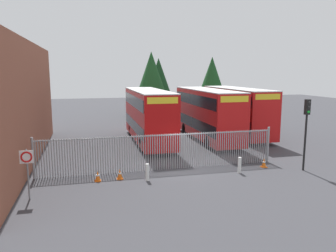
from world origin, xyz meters
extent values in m
plane|color=#3D3D42|center=(0.00, 8.00, 0.00)|extent=(100.00, 100.00, 0.00)
cylinder|color=gray|center=(-8.66, 0.00, 1.10)|extent=(0.06, 0.06, 2.20)
cylinder|color=gray|center=(-8.52, 0.00, 1.10)|extent=(0.06, 0.06, 2.20)
cylinder|color=gray|center=(-8.38, 0.00, 1.10)|extent=(0.06, 0.06, 2.20)
cylinder|color=gray|center=(-8.24, 0.00, 1.10)|extent=(0.06, 0.06, 2.20)
cylinder|color=gray|center=(-8.10, 0.00, 1.10)|extent=(0.06, 0.06, 2.20)
cylinder|color=gray|center=(-7.96, 0.00, 1.10)|extent=(0.06, 0.06, 2.20)
cylinder|color=gray|center=(-7.82, 0.00, 1.10)|extent=(0.06, 0.06, 2.20)
cylinder|color=gray|center=(-7.68, 0.00, 1.10)|extent=(0.06, 0.06, 2.20)
cylinder|color=gray|center=(-7.54, 0.00, 1.10)|extent=(0.06, 0.06, 2.20)
cylinder|color=gray|center=(-7.40, 0.00, 1.10)|extent=(0.06, 0.06, 2.20)
cylinder|color=gray|center=(-7.26, 0.00, 1.10)|extent=(0.06, 0.06, 2.20)
cylinder|color=gray|center=(-7.12, 0.00, 1.10)|extent=(0.06, 0.06, 2.20)
cylinder|color=gray|center=(-6.98, 0.00, 1.10)|extent=(0.06, 0.06, 2.20)
cylinder|color=gray|center=(-6.84, 0.00, 1.10)|extent=(0.06, 0.06, 2.20)
cylinder|color=gray|center=(-6.70, 0.00, 1.10)|extent=(0.06, 0.06, 2.20)
cylinder|color=gray|center=(-6.56, 0.00, 1.10)|extent=(0.06, 0.06, 2.20)
cylinder|color=gray|center=(-6.42, 0.00, 1.10)|extent=(0.06, 0.06, 2.20)
cylinder|color=gray|center=(-6.28, 0.00, 1.10)|extent=(0.06, 0.06, 2.20)
cylinder|color=gray|center=(-6.14, 0.00, 1.10)|extent=(0.06, 0.06, 2.20)
cylinder|color=gray|center=(-6.00, 0.00, 1.10)|extent=(0.06, 0.06, 2.20)
cylinder|color=gray|center=(-5.86, 0.00, 1.10)|extent=(0.06, 0.06, 2.20)
cylinder|color=gray|center=(-5.72, 0.00, 1.10)|extent=(0.06, 0.06, 2.20)
cylinder|color=gray|center=(-5.58, 0.00, 1.10)|extent=(0.06, 0.06, 2.20)
cylinder|color=gray|center=(-5.44, 0.00, 1.10)|extent=(0.06, 0.06, 2.20)
cylinder|color=gray|center=(-5.30, 0.00, 1.10)|extent=(0.06, 0.06, 2.20)
cylinder|color=gray|center=(-5.16, 0.00, 1.10)|extent=(0.06, 0.06, 2.20)
cylinder|color=gray|center=(-5.02, 0.00, 1.10)|extent=(0.06, 0.06, 2.20)
cylinder|color=gray|center=(-4.88, 0.00, 1.10)|extent=(0.06, 0.06, 2.20)
cylinder|color=gray|center=(-4.74, 0.00, 1.10)|extent=(0.06, 0.06, 2.20)
cylinder|color=gray|center=(-4.60, 0.00, 1.10)|extent=(0.06, 0.06, 2.20)
cylinder|color=gray|center=(-4.45, 0.00, 1.10)|extent=(0.06, 0.06, 2.20)
cylinder|color=gray|center=(-4.31, 0.00, 1.10)|extent=(0.06, 0.06, 2.20)
cylinder|color=gray|center=(-4.17, 0.00, 1.10)|extent=(0.06, 0.06, 2.20)
cylinder|color=gray|center=(-4.03, 0.00, 1.10)|extent=(0.06, 0.06, 2.20)
cylinder|color=gray|center=(-3.89, 0.00, 1.10)|extent=(0.06, 0.06, 2.20)
cylinder|color=gray|center=(-3.75, 0.00, 1.10)|extent=(0.06, 0.06, 2.20)
cylinder|color=gray|center=(-3.61, 0.00, 1.10)|extent=(0.06, 0.06, 2.20)
cylinder|color=gray|center=(-3.47, 0.00, 1.10)|extent=(0.06, 0.06, 2.20)
cylinder|color=gray|center=(-3.33, 0.00, 1.10)|extent=(0.06, 0.06, 2.20)
cylinder|color=gray|center=(-3.19, 0.00, 1.10)|extent=(0.06, 0.06, 2.20)
cylinder|color=gray|center=(-3.05, 0.00, 1.10)|extent=(0.06, 0.06, 2.20)
cylinder|color=gray|center=(-2.91, 0.00, 1.10)|extent=(0.06, 0.06, 2.20)
cylinder|color=gray|center=(-2.77, 0.00, 1.10)|extent=(0.06, 0.06, 2.20)
cylinder|color=gray|center=(-2.63, 0.00, 1.10)|extent=(0.06, 0.06, 2.20)
cylinder|color=gray|center=(-2.49, 0.00, 1.10)|extent=(0.06, 0.06, 2.20)
cylinder|color=gray|center=(-2.35, 0.00, 1.10)|extent=(0.06, 0.06, 2.20)
cylinder|color=gray|center=(-2.21, 0.00, 1.10)|extent=(0.06, 0.06, 2.20)
cylinder|color=gray|center=(-2.07, 0.00, 1.10)|extent=(0.06, 0.06, 2.20)
cylinder|color=gray|center=(-1.93, 0.00, 1.10)|extent=(0.06, 0.06, 2.20)
cylinder|color=gray|center=(-1.79, 0.00, 1.10)|extent=(0.06, 0.06, 2.20)
cylinder|color=gray|center=(-1.65, 0.00, 1.10)|extent=(0.06, 0.06, 2.20)
cylinder|color=gray|center=(-1.51, 0.00, 1.10)|extent=(0.06, 0.06, 2.20)
cylinder|color=gray|center=(-1.37, 0.00, 1.10)|extent=(0.06, 0.06, 2.20)
cylinder|color=gray|center=(-1.23, 0.00, 1.10)|extent=(0.06, 0.06, 2.20)
cylinder|color=gray|center=(-1.09, 0.00, 1.10)|extent=(0.06, 0.06, 2.20)
cylinder|color=gray|center=(-0.95, 0.00, 1.10)|extent=(0.06, 0.06, 2.20)
cylinder|color=gray|center=(-0.81, 0.00, 1.10)|extent=(0.06, 0.06, 2.20)
cylinder|color=gray|center=(-0.67, 0.00, 1.10)|extent=(0.06, 0.06, 2.20)
cylinder|color=gray|center=(-0.53, 0.00, 1.10)|extent=(0.06, 0.06, 2.20)
cylinder|color=gray|center=(-0.39, 0.00, 1.10)|extent=(0.06, 0.06, 2.20)
cylinder|color=gray|center=(-0.25, 0.00, 1.10)|extent=(0.06, 0.06, 2.20)
cylinder|color=gray|center=(-0.11, 0.00, 1.10)|extent=(0.06, 0.06, 2.20)
cylinder|color=gray|center=(0.03, 0.00, 1.10)|extent=(0.06, 0.06, 2.20)
cylinder|color=gray|center=(0.17, 0.00, 1.10)|extent=(0.06, 0.06, 2.20)
cylinder|color=gray|center=(0.31, 0.00, 1.10)|extent=(0.06, 0.06, 2.20)
cylinder|color=gray|center=(0.45, 0.00, 1.10)|extent=(0.06, 0.06, 2.20)
cylinder|color=gray|center=(0.59, 0.00, 1.10)|extent=(0.06, 0.06, 2.20)
cylinder|color=gray|center=(0.73, 0.00, 1.10)|extent=(0.06, 0.06, 2.20)
cylinder|color=gray|center=(0.87, 0.00, 1.10)|extent=(0.06, 0.06, 2.20)
cylinder|color=gray|center=(1.01, 0.00, 1.10)|extent=(0.06, 0.06, 2.20)
cylinder|color=gray|center=(1.15, 0.00, 1.10)|extent=(0.06, 0.06, 2.20)
cylinder|color=gray|center=(1.29, 0.00, 1.10)|extent=(0.06, 0.06, 2.20)
cylinder|color=gray|center=(1.43, 0.00, 1.10)|extent=(0.06, 0.06, 2.20)
cylinder|color=gray|center=(1.57, 0.00, 1.10)|extent=(0.06, 0.06, 2.20)
cylinder|color=gray|center=(1.71, 0.00, 1.10)|extent=(0.06, 0.06, 2.20)
cylinder|color=gray|center=(1.85, 0.00, 1.10)|extent=(0.06, 0.06, 2.20)
cylinder|color=gray|center=(1.99, 0.00, 1.10)|extent=(0.06, 0.06, 2.20)
cylinder|color=gray|center=(2.13, 0.00, 1.10)|extent=(0.06, 0.06, 2.20)
cylinder|color=gray|center=(2.27, 0.00, 1.10)|extent=(0.06, 0.06, 2.20)
cylinder|color=gray|center=(2.41, 0.00, 1.10)|extent=(0.06, 0.06, 2.20)
cylinder|color=gray|center=(2.55, 0.00, 1.10)|extent=(0.06, 0.06, 2.20)
cylinder|color=gray|center=(2.69, 0.00, 1.10)|extent=(0.06, 0.06, 2.20)
cylinder|color=gray|center=(2.83, 0.00, 1.10)|extent=(0.06, 0.06, 2.20)
cylinder|color=gray|center=(2.97, 0.00, 1.10)|extent=(0.06, 0.06, 2.20)
cylinder|color=gray|center=(3.11, 0.00, 1.10)|extent=(0.06, 0.06, 2.20)
cylinder|color=gray|center=(3.25, 0.00, 1.10)|extent=(0.06, 0.06, 2.20)
cylinder|color=gray|center=(3.39, 0.00, 1.10)|extent=(0.06, 0.06, 2.20)
cylinder|color=gray|center=(3.53, 0.00, 1.10)|extent=(0.06, 0.06, 2.20)
cylinder|color=gray|center=(3.67, 0.00, 1.10)|extent=(0.06, 0.06, 2.20)
cylinder|color=gray|center=(3.81, 0.00, 1.10)|extent=(0.06, 0.06, 2.20)
cylinder|color=gray|center=(3.95, 0.00, 1.10)|extent=(0.06, 0.06, 2.20)
cylinder|color=gray|center=(4.09, 0.00, 1.10)|extent=(0.06, 0.06, 2.20)
cylinder|color=gray|center=(4.23, 0.00, 1.10)|extent=(0.06, 0.06, 2.20)
cylinder|color=gray|center=(4.37, 0.00, 1.10)|extent=(0.06, 0.06, 2.20)
cylinder|color=gray|center=(4.51, 0.00, 1.10)|extent=(0.06, 0.06, 2.20)
cylinder|color=gray|center=(4.65, 0.00, 1.10)|extent=(0.06, 0.06, 2.20)
cylinder|color=gray|center=(4.79, 0.00, 1.10)|extent=(0.06, 0.06, 2.20)
cylinder|color=gray|center=(4.94, 0.00, 1.10)|extent=(0.06, 0.06, 2.20)
cylinder|color=gray|center=(5.08, 0.00, 1.10)|extent=(0.06, 0.06, 2.20)
cylinder|color=gray|center=(5.22, 0.00, 1.10)|extent=(0.06, 0.06, 2.20)
cylinder|color=gray|center=(5.36, 0.00, 1.10)|extent=(0.06, 0.06, 2.20)
cylinder|color=gray|center=(5.50, 0.00, 1.10)|extent=(0.06, 0.06, 2.20)
cylinder|color=gray|center=(5.64, 0.00, 1.10)|extent=(0.06, 0.06, 2.20)
cylinder|color=gray|center=(5.78, 0.00, 1.10)|extent=(0.06, 0.06, 2.20)
cylinder|color=gray|center=(-1.44, 0.00, 2.12)|extent=(14.44, 0.07, 0.07)
cylinder|color=gray|center=(-8.66, 0.00, 1.18)|extent=(0.14, 0.14, 2.35)
cylinder|color=gray|center=(5.78, 0.00, 1.18)|extent=(0.14, 0.14, 2.35)
cube|color=#B70C0C|center=(-0.73, 7.90, 2.35)|extent=(2.50, 10.80, 4.00)
cube|color=black|center=(-0.73, 7.90, 1.55)|extent=(2.54, 10.37, 0.90)
cube|color=black|center=(-0.73, 7.90, 3.55)|extent=(2.54, 10.37, 0.90)
cube|color=yellow|center=(-0.73, 2.55, 4.00)|extent=(2.12, 0.12, 0.44)
cube|color=silver|center=(-0.73, 7.90, 4.38)|extent=(2.50, 10.80, 0.08)
cylinder|color=black|center=(-1.83, 4.55, 0.52)|extent=(0.30, 1.04, 1.04)
cylinder|color=black|center=(0.37, 4.55, 0.52)|extent=(0.30, 1.04, 1.04)
cylinder|color=black|center=(-1.83, 10.87, 0.52)|extent=(0.30, 1.04, 1.04)
cylinder|color=black|center=(0.37, 10.87, 0.52)|extent=(0.30, 1.04, 1.04)
cube|color=red|center=(4.43, 7.79, 2.35)|extent=(2.50, 10.80, 4.00)
cube|color=black|center=(4.43, 7.79, 1.55)|extent=(2.54, 10.37, 0.90)
cube|color=black|center=(4.43, 7.79, 3.55)|extent=(2.54, 10.37, 0.90)
cube|color=yellow|center=(4.43, 2.44, 4.00)|extent=(2.12, 0.12, 0.44)
cube|color=silver|center=(4.43, 7.79, 4.38)|extent=(2.50, 10.80, 0.08)
cylinder|color=black|center=(3.33, 4.44, 0.52)|extent=(0.30, 1.04, 1.04)
cylinder|color=black|center=(5.53, 4.44, 0.52)|extent=(0.30, 1.04, 1.04)
cylinder|color=black|center=(3.33, 10.76, 0.52)|extent=(0.30, 1.04, 1.04)
cylinder|color=black|center=(5.53, 10.76, 0.52)|extent=(0.30, 1.04, 1.04)
cube|color=red|center=(7.90, 9.26, 2.35)|extent=(2.50, 10.80, 4.00)
cube|color=black|center=(7.90, 9.26, 1.55)|extent=(2.54, 10.37, 0.90)
cube|color=black|center=(7.90, 9.26, 3.55)|extent=(2.54, 10.37, 0.90)
cube|color=yellow|center=(7.90, 3.91, 4.00)|extent=(2.12, 0.12, 0.44)
cube|color=silver|center=(7.90, 9.26, 4.38)|extent=(2.50, 10.80, 0.08)
cylinder|color=black|center=(6.80, 5.91, 0.52)|extent=(0.30, 1.04, 1.04)
cylinder|color=black|center=(9.00, 5.91, 0.52)|extent=(0.30, 1.04, 1.04)
cylinder|color=black|center=(6.80, 12.23, 0.52)|extent=(0.30, 1.04, 1.04)
cylinder|color=black|center=(9.00, 12.23, 0.52)|extent=(0.30, 1.04, 1.04)
cylinder|color=silver|center=(-2.60, -1.85, 0.47)|extent=(0.20, 0.20, 0.95)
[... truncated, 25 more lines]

